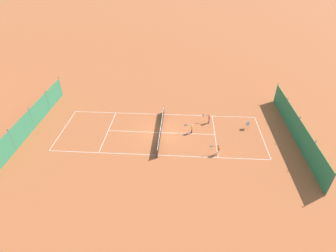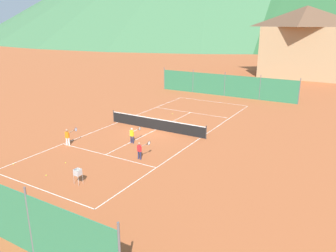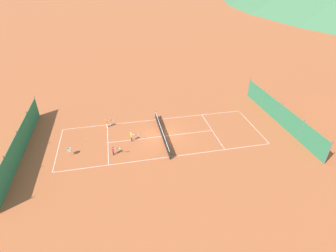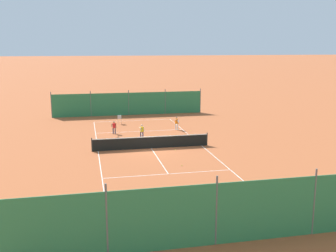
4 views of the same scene
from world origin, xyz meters
name	(u,v)px [view 3 (image 3 of 4)]	position (x,y,z in m)	size (l,w,h in m)	color
ground_plane	(162,136)	(0.00, 0.00, 0.00)	(600.00, 600.00, 0.00)	#A8542D
court_line_markings	(162,136)	(0.00, 0.00, 0.00)	(8.25, 23.85, 0.01)	white
tennis_net	(162,133)	(0.00, 0.00, 0.50)	(9.18, 0.08, 1.06)	#2D2D2D
windscreen_fence_far	(280,114)	(0.00, 15.50, 1.31)	(17.28, 0.08, 2.90)	#2D754C
windscreen_fence_near	(20,143)	(0.00, -15.50, 1.31)	(17.28, 0.08, 2.90)	#2D754C
player_far_baseline	(132,136)	(0.22, -3.60, 0.70)	(0.41, 1.00, 1.19)	#23284C
player_far_service	(107,122)	(-3.54, -6.37, 0.73)	(0.42, 1.07, 1.26)	white
player_near_baseline	(113,150)	(2.45, -5.78, 0.69)	(0.49, 0.97, 1.18)	#23284C
tennis_ball_by_net_left	(166,128)	(-1.72, 0.93, 0.03)	(0.07, 0.07, 0.07)	#CCE033
tennis_ball_alley_left	(198,126)	(-1.24, 4.94, 0.03)	(0.07, 0.07, 0.07)	#CCE033
tennis_ball_alley_right	(114,122)	(-4.68, -5.59, 0.03)	(0.07, 0.07, 0.07)	#CCE033
tennis_ball_near_corner	(87,139)	(-1.26, -8.77, 0.03)	(0.07, 0.07, 0.07)	#CCE033
tennis_ball_mid_court	(147,133)	(-1.16, -1.67, 0.03)	(0.07, 0.07, 0.07)	#CCE033
tennis_ball_far_corner	(73,129)	(-3.94, -10.61, 0.03)	(0.07, 0.07, 0.07)	#CCE033
tennis_ball_by_net_right	(71,143)	(-0.85, -10.64, 0.03)	(0.07, 0.07, 0.07)	#CCE033
ball_hopper	(69,150)	(1.52, -10.40, 0.66)	(0.36, 0.36, 0.89)	#B7B7BC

